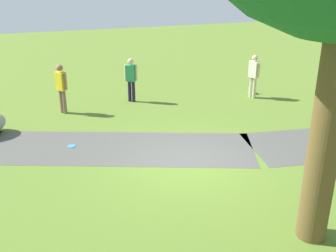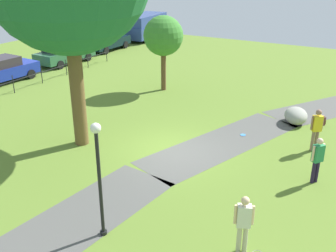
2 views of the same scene
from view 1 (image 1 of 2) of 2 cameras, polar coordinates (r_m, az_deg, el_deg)
The scene contains 7 objects.
ground_plane at distance 10.88m, azimuth 3.04°, elevation -5.36°, with size 48.00×48.00×0.00m, color olive.
footpath_segment_mid at distance 11.87m, azimuth -7.50°, elevation -3.06°, with size 8.32×4.85×0.01m.
woman_with_handbag at distance 16.22m, azimuth 11.98°, elevation 7.27°, with size 0.37×0.48×1.70m.
man_near_boulder at distance 15.47m, azimuth -5.22°, elevation 6.90°, with size 0.44×0.41×1.68m.
passerby_on_path at distance 14.65m, azimuth -14.79°, elevation 5.58°, with size 0.41×0.43×1.76m.
handbag_on_grass at distance 16.97m, azimuth 11.59°, elevation 4.98°, with size 0.30×0.33×0.31m.
frisbee_on_grass at distance 12.18m, azimuth -13.43°, elevation -2.79°, with size 0.24×0.24×0.02m.
Camera 1 is at (3.52, 8.99, 5.02)m, focal length 43.31 mm.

